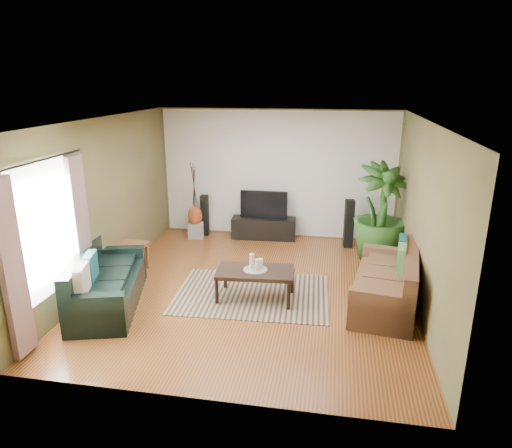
% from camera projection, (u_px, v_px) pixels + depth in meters
% --- Properties ---
extents(floor, '(5.50, 5.50, 0.00)m').
position_uv_depth(floor, '(254.00, 289.00, 7.45)').
color(floor, brown).
rests_on(floor, ground).
extents(ceiling, '(5.50, 5.50, 0.00)m').
position_uv_depth(ceiling, '(254.00, 120.00, 6.63)').
color(ceiling, white).
rests_on(ceiling, ground).
extents(wall_back, '(5.00, 0.00, 5.00)m').
position_uv_depth(wall_back, '(277.00, 174.00, 9.62)').
color(wall_back, olive).
rests_on(wall_back, ground).
extents(wall_front, '(5.00, 0.00, 5.00)m').
position_uv_depth(wall_front, '(204.00, 285.00, 4.46)').
color(wall_front, olive).
rests_on(wall_front, ground).
extents(wall_left, '(0.00, 5.50, 5.50)m').
position_uv_depth(wall_left, '(104.00, 202.00, 7.46)').
color(wall_left, olive).
rests_on(wall_left, ground).
extents(wall_right, '(0.00, 5.50, 5.50)m').
position_uv_depth(wall_right, '(423.00, 218.00, 6.63)').
color(wall_right, olive).
rests_on(wall_right, ground).
extents(backwall_panel, '(4.90, 0.00, 4.90)m').
position_uv_depth(backwall_panel, '(277.00, 175.00, 9.61)').
color(backwall_panel, white).
rests_on(backwall_panel, ground).
extents(window_pane, '(0.00, 1.80, 1.80)m').
position_uv_depth(window_pane, '(45.00, 230.00, 5.94)').
color(window_pane, white).
rests_on(window_pane, ground).
extents(curtain_near, '(0.08, 0.35, 2.20)m').
position_uv_depth(curtain_near, '(12.00, 270.00, 5.30)').
color(curtain_near, gray).
rests_on(curtain_near, ground).
extents(curtain_far, '(0.08, 0.35, 2.20)m').
position_uv_depth(curtain_far, '(81.00, 230.00, 6.71)').
color(curtain_far, gray).
rests_on(curtain_far, ground).
extents(curtain_rod, '(0.03, 1.90, 0.03)m').
position_uv_depth(curtain_rod, '(38.00, 161.00, 5.66)').
color(curtain_rod, black).
rests_on(curtain_rod, ground).
extents(sofa_left, '(1.32, 2.10, 0.85)m').
position_uv_depth(sofa_left, '(108.00, 279.00, 6.80)').
color(sofa_left, black).
rests_on(sofa_left, floor).
extents(sofa_right, '(1.14, 2.02, 0.85)m').
position_uv_depth(sofa_right, '(386.00, 278.00, 6.82)').
color(sofa_right, brown).
rests_on(sofa_right, floor).
extents(area_rug, '(2.48, 1.81, 0.01)m').
position_uv_depth(area_rug, '(252.00, 294.00, 7.26)').
color(area_rug, '#A1825F').
rests_on(area_rug, floor).
extents(coffee_table, '(1.22, 0.73, 0.48)m').
position_uv_depth(coffee_table, '(255.00, 284.00, 7.05)').
color(coffee_table, black).
rests_on(coffee_table, floor).
extents(candle_tray, '(0.36, 0.36, 0.02)m').
position_uv_depth(candle_tray, '(255.00, 270.00, 6.98)').
color(candle_tray, gray).
rests_on(candle_tray, coffee_table).
extents(candle_tall, '(0.07, 0.07, 0.23)m').
position_uv_depth(candle_tall, '(252.00, 261.00, 6.98)').
color(candle_tall, beige).
rests_on(candle_tall, candle_tray).
extents(candle_mid, '(0.07, 0.07, 0.18)m').
position_uv_depth(candle_mid, '(257.00, 265.00, 6.90)').
color(candle_mid, beige).
rests_on(candle_mid, candle_tray).
extents(candle_short, '(0.07, 0.07, 0.15)m').
position_uv_depth(candle_short, '(260.00, 263.00, 7.00)').
color(candle_short, beige).
rests_on(candle_short, candle_tray).
extents(tv_stand, '(1.38, 0.49, 0.45)m').
position_uv_depth(tv_stand, '(264.00, 228.00, 9.77)').
color(tv_stand, black).
rests_on(tv_stand, floor).
extents(television, '(1.00, 0.05, 0.59)m').
position_uv_depth(television, '(264.00, 205.00, 9.61)').
color(television, black).
rests_on(television, tv_stand).
extents(speaker_left, '(0.18, 0.19, 0.89)m').
position_uv_depth(speaker_left, '(205.00, 215.00, 9.92)').
color(speaker_left, black).
rests_on(speaker_left, floor).
extents(speaker_right, '(0.20, 0.22, 0.98)m').
position_uv_depth(speaker_right, '(349.00, 224.00, 9.18)').
color(speaker_right, black).
rests_on(speaker_right, floor).
extents(potted_plant, '(1.40, 1.40, 1.82)m').
position_uv_depth(potted_plant, '(381.00, 212.00, 8.48)').
color(potted_plant, '#244E1A').
rests_on(potted_plant, floor).
extents(plant_pot, '(0.34, 0.34, 0.26)m').
position_uv_depth(plant_pot, '(377.00, 251.00, 8.72)').
color(plant_pot, black).
rests_on(plant_pot, floor).
extents(pedestal, '(0.41, 0.41, 0.33)m').
position_uv_depth(pedestal, '(196.00, 230.00, 9.83)').
color(pedestal, gray).
rests_on(pedestal, floor).
extents(vase, '(0.30, 0.30, 0.43)m').
position_uv_depth(vase, '(195.00, 216.00, 9.74)').
color(vase, maroon).
rests_on(vase, pedestal).
extents(side_table, '(0.57, 0.57, 0.52)m').
position_uv_depth(side_table, '(132.00, 258.00, 8.03)').
color(side_table, brown).
rests_on(side_table, floor).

